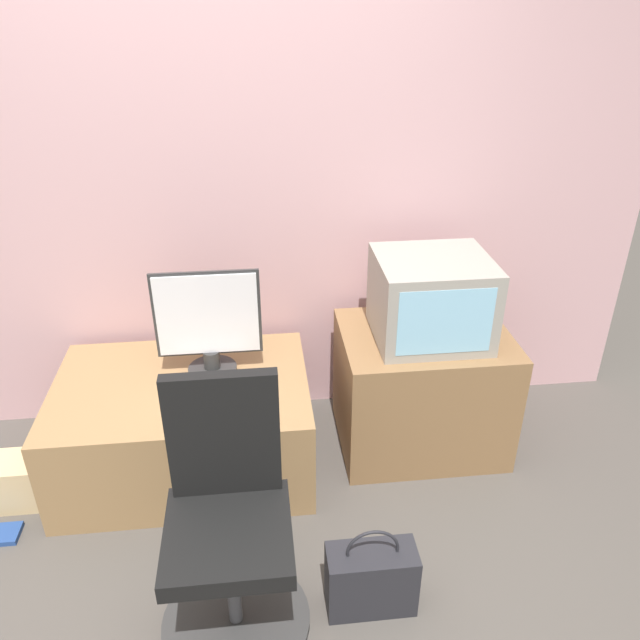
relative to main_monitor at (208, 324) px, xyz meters
name	(u,v)px	position (x,y,z in m)	size (l,w,h in m)	color
ground_plane	(224,604)	(0.04, -0.92, -0.74)	(12.00, 12.00, 0.00)	#4C4742
wall_back	(210,178)	(0.04, 0.40, 0.56)	(4.40, 0.05, 2.60)	#CC9EA3
desk	(185,424)	(-0.15, -0.09, -0.50)	(1.18, 0.82, 0.48)	#937047
side_stand	(421,388)	(1.03, -0.02, -0.42)	(0.81, 0.63, 0.63)	olive
main_monitor	(208,324)	(0.00, 0.00, 0.00)	(0.49, 0.23, 0.51)	#2D2D2D
keyboard	(206,400)	(-0.02, -0.25, -0.25)	(0.35, 0.12, 0.01)	white
mouse	(259,393)	(0.21, -0.23, -0.24)	(0.06, 0.04, 0.02)	black
crt_tv	(431,299)	(1.03, -0.04, 0.09)	(0.52, 0.47, 0.40)	gray
office_chair	(229,533)	(0.09, -0.95, -0.33)	(0.55, 0.55, 0.99)	#333333
cardboard_box_lower	(15,481)	(-0.91, -0.26, -0.62)	(0.26, 0.20, 0.23)	#D1B27F
handbag	(371,578)	(0.60, -0.98, -0.59)	(0.34, 0.15, 0.39)	#232328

